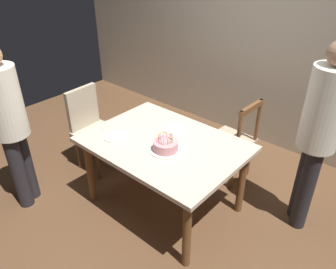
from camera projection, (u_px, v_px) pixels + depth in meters
ground at (164, 204)px, 3.38m from camera, size 6.40×6.40×0.00m
back_wall at (267, 41)px, 3.92m from camera, size 6.40×0.10×2.60m
dining_table at (164, 150)px, 3.05m from camera, size 1.43×1.04×0.75m
birthday_cake at (166, 146)px, 2.85m from camera, size 0.28×0.28×0.16m
plate_near_celebrant at (116, 137)px, 3.07m from camera, size 0.22×0.22×0.01m
plate_far_side at (174, 129)px, 3.19m from camera, size 0.22×0.22×0.01m
fork_near_celebrant at (106, 131)px, 3.17m from camera, size 0.18×0.05×0.01m
fork_far_side at (162, 124)px, 3.28m from camera, size 0.18×0.05×0.01m
chair_spindle_back at (232, 141)px, 3.56m from camera, size 0.46×0.46×0.95m
chair_upholstered at (91, 125)px, 3.73m from camera, size 0.47×0.47×0.95m
person_celebrant at (9, 122)px, 2.98m from camera, size 0.32×0.32×1.62m
person_guest at (319, 131)px, 2.70m from camera, size 0.32×0.32×1.73m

